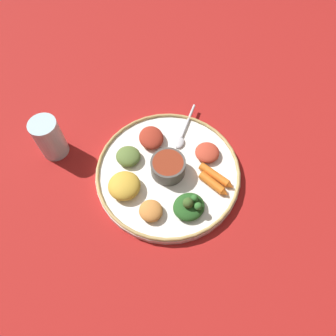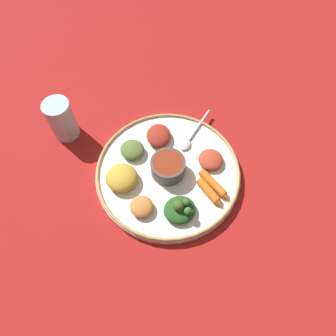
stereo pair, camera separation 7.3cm
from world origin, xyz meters
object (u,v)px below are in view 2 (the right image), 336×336
carrot_near_spoon (210,192)px  drinking_glass (63,121)px  spoon (191,136)px  greens_pile (180,209)px  center_bowl (168,166)px  carrot_outer (214,185)px

carrot_near_spoon → drinking_glass: 0.40m
spoon → carrot_near_spoon: 0.16m
greens_pile → carrot_near_spoon: (0.07, 0.03, -0.01)m
spoon → carrot_near_spoon: size_ratio=1.54×
center_bowl → carrot_outer: 0.11m
spoon → carrot_outer: 0.15m
spoon → greens_pile: 0.20m
spoon → drinking_glass: 0.32m
spoon → carrot_outer: (0.03, -0.14, 0.01)m
spoon → carrot_outer: bearing=-80.0°
center_bowl → spoon: (0.07, 0.09, -0.02)m
spoon → greens_pile: size_ratio=1.49×
center_bowl → greens_pile: 0.11m
center_bowl → spoon: 0.12m
center_bowl → drinking_glass: 0.29m
drinking_glass → center_bowl: bearing=-34.3°
spoon → drinking_glass: drinking_glass is taller
carrot_near_spoon → drinking_glass: size_ratio=0.72×
carrot_outer → spoon: bearing=100.0°
center_bowl → spoon: center_bowl is taller
greens_pile → drinking_glass: bearing=132.9°
carrot_near_spoon → carrot_outer: bearing=49.8°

